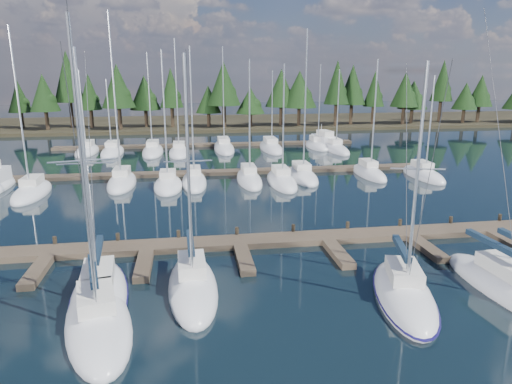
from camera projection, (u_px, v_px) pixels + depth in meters
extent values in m
plane|color=black|center=(224.00, 198.00, 42.22)|extent=(260.00, 260.00, 0.00)
cube|color=#2D2819|center=(201.00, 123.00, 99.47)|extent=(220.00, 30.00, 0.60)
cube|color=brown|center=(239.00, 242.00, 30.71)|extent=(44.00, 2.00, 0.40)
cube|color=brown|center=(37.00, 272.00, 26.11)|extent=(0.90, 4.00, 0.40)
cube|color=brown|center=(144.00, 266.00, 26.98)|extent=(0.90, 4.00, 0.40)
cube|color=brown|center=(244.00, 260.00, 27.84)|extent=(0.90, 4.00, 0.40)
cube|color=brown|center=(339.00, 254.00, 28.71)|extent=(0.90, 4.00, 0.40)
cube|color=brown|center=(427.00, 249.00, 29.58)|extent=(0.90, 4.00, 0.40)
cube|color=brown|center=(511.00, 244.00, 30.44)|extent=(0.90, 4.00, 0.40)
cylinder|color=#2F251A|center=(55.00, 243.00, 29.86)|extent=(0.26, 0.26, 0.90)
cylinder|color=#2F251A|center=(118.00, 240.00, 30.44)|extent=(0.26, 0.26, 0.90)
cylinder|color=#2F251A|center=(179.00, 237.00, 31.02)|extent=(0.26, 0.26, 0.90)
cylinder|color=#2F251A|center=(237.00, 233.00, 31.60)|extent=(0.26, 0.26, 0.90)
cylinder|color=#2F251A|center=(293.00, 231.00, 32.18)|extent=(0.26, 0.26, 0.90)
cylinder|color=#2F251A|center=(348.00, 228.00, 32.76)|extent=(0.26, 0.26, 0.90)
cylinder|color=#2F251A|center=(400.00, 225.00, 33.33)|extent=(0.26, 0.26, 0.90)
cylinder|color=#2F251A|center=(451.00, 222.00, 33.91)|extent=(0.26, 0.26, 0.90)
cylinder|color=#2F251A|center=(500.00, 220.00, 34.49)|extent=(0.26, 0.26, 0.90)
cube|color=brown|center=(217.00, 172.00, 51.73)|extent=(50.00, 1.80, 0.40)
cube|color=brown|center=(208.00, 145.00, 70.83)|extent=(46.00, 1.80, 0.40)
ellipsoid|color=silver|center=(99.00, 299.00, 23.18)|extent=(3.68, 9.17, 1.90)
cube|color=silver|center=(98.00, 273.00, 23.29)|extent=(1.81, 3.00, 0.70)
cylinder|color=silver|center=(86.00, 175.00, 21.08)|extent=(0.18, 0.18, 11.38)
cylinder|color=silver|center=(98.00, 252.00, 24.10)|extent=(0.53, 3.92, 0.12)
cube|color=#132334|center=(98.00, 249.00, 24.06)|extent=(0.74, 3.77, 0.30)
cylinder|color=silver|center=(85.00, 163.00, 20.93)|extent=(2.48, 0.33, 0.07)
cylinder|color=#3F3F44|center=(82.00, 189.00, 19.32)|extent=(0.43, 3.85, 11.69)
cylinder|color=#3F3F44|center=(91.00, 168.00, 23.33)|extent=(0.53, 4.74, 11.69)
ellipsoid|color=#120E46|center=(99.00, 297.00, 23.16)|extent=(3.82, 9.54, 0.18)
ellipsoid|color=silver|center=(99.00, 326.00, 20.74)|extent=(4.71, 8.94, 1.90)
cube|color=silver|center=(96.00, 297.00, 20.82)|extent=(2.16, 3.01, 0.70)
cylinder|color=silver|center=(84.00, 176.00, 18.53)|extent=(0.19, 0.19, 12.48)
cylinder|color=silver|center=(93.00, 273.00, 21.54)|extent=(0.95, 3.68, 0.12)
cube|color=#132334|center=(93.00, 271.00, 21.50)|extent=(1.13, 3.56, 0.30)
cylinder|color=silver|center=(82.00, 161.00, 18.37)|extent=(2.56, 0.65, 0.07)
cylinder|color=#3F3F44|center=(85.00, 190.00, 16.93)|extent=(0.85, 3.60, 12.79)
cylinder|color=#3F3F44|center=(83.00, 169.00, 20.60)|extent=(1.04, 4.43, 12.79)
ellipsoid|color=silver|center=(193.00, 289.00, 24.23)|extent=(2.79, 8.27, 1.90)
cube|color=silver|center=(192.00, 265.00, 24.32)|extent=(1.49, 2.66, 0.70)
cylinder|color=silver|center=(188.00, 172.00, 22.19)|extent=(0.16, 0.16, 11.16)
cylinder|color=silver|center=(191.00, 245.00, 25.06)|extent=(0.21, 3.62, 0.12)
cube|color=#132334|center=(190.00, 242.00, 25.02)|extent=(0.43, 3.46, 0.30)
cylinder|color=silver|center=(188.00, 161.00, 22.04)|extent=(2.33, 0.13, 0.07)
cylinder|color=#3F3F44|center=(190.00, 184.00, 20.54)|extent=(0.12, 3.56, 11.47)
cylinder|color=#3F3F44|center=(187.00, 166.00, 24.30)|extent=(0.14, 4.38, 11.47)
ellipsoid|color=silver|center=(404.00, 296.00, 23.42)|extent=(4.73, 8.58, 1.90)
cube|color=silver|center=(404.00, 272.00, 23.50)|extent=(2.13, 2.91, 0.70)
cylinder|color=silver|center=(417.00, 180.00, 21.42)|extent=(0.19, 0.19, 10.80)
cylinder|color=silver|center=(401.00, 251.00, 24.25)|extent=(1.01, 3.50, 0.12)
cube|color=#132334|center=(402.00, 248.00, 24.21)|extent=(1.20, 3.40, 0.30)
cylinder|color=silver|center=(418.00, 169.00, 21.28)|extent=(2.44, 0.69, 0.07)
cylinder|color=#3F3F44|center=(426.00, 193.00, 19.77)|extent=(0.91, 3.43, 11.11)
cylinder|color=#3F3F44|center=(407.00, 173.00, 23.53)|extent=(1.12, 4.21, 11.11)
ellipsoid|color=#120E46|center=(404.00, 295.00, 23.40)|extent=(4.92, 8.93, 0.18)
ellipsoid|color=silver|center=(509.00, 292.00, 23.90)|extent=(3.27, 9.78, 1.90)
cube|color=silver|center=(506.00, 267.00, 24.04)|extent=(1.63, 3.17, 0.70)
cylinder|color=silver|center=(492.00, 246.00, 24.94)|extent=(0.43, 4.23, 0.12)
cube|color=#132334|center=(493.00, 243.00, 24.90)|extent=(0.64, 4.06, 0.30)
cylinder|color=#3F3F44|center=(501.00, 143.00, 23.91)|extent=(0.41, 5.12, 13.97)
ellipsoid|color=silver|center=(32.00, 193.00, 43.04)|extent=(2.77, 8.31, 1.90)
cube|color=silver|center=(32.00, 180.00, 43.13)|extent=(1.52, 2.66, 0.70)
cylinder|color=silver|center=(19.00, 109.00, 40.60)|extent=(0.16, 0.16, 14.17)
ellipsoid|color=silver|center=(122.00, 184.00, 46.84)|extent=(2.76, 8.54, 1.90)
cube|color=silver|center=(122.00, 171.00, 46.93)|extent=(1.52, 2.73, 0.70)
cylinder|color=silver|center=(115.00, 97.00, 44.17)|extent=(0.16, 0.16, 15.82)
ellipsoid|color=silver|center=(168.00, 186.00, 45.70)|extent=(2.82, 7.20, 1.90)
cube|color=silver|center=(168.00, 174.00, 45.74)|extent=(1.55, 2.30, 0.70)
cylinder|color=silver|center=(165.00, 116.00, 43.56)|extent=(0.16, 0.16, 12.27)
ellipsoid|color=silver|center=(194.00, 183.00, 47.25)|extent=(2.52, 8.50, 1.90)
cube|color=silver|center=(194.00, 170.00, 47.35)|extent=(1.38, 2.72, 0.70)
cylinder|color=silver|center=(192.00, 113.00, 44.99)|extent=(0.16, 0.16, 12.67)
ellipsoid|color=silver|center=(249.00, 180.00, 48.22)|extent=(2.46, 8.72, 1.90)
cube|color=silver|center=(249.00, 168.00, 48.33)|extent=(1.35, 2.79, 0.70)
cylinder|color=silver|center=(250.00, 118.00, 46.11)|extent=(0.16, 0.16, 11.48)
ellipsoid|color=silver|center=(282.00, 182.00, 47.39)|extent=(2.69, 8.91, 1.90)
cube|color=silver|center=(281.00, 170.00, 47.51)|extent=(1.48, 2.85, 0.70)
cylinder|color=silver|center=(283.00, 121.00, 45.33)|extent=(0.16, 0.16, 11.03)
ellipsoid|color=silver|center=(302.00, 177.00, 49.63)|extent=(2.81, 8.39, 1.90)
cube|color=silver|center=(302.00, 166.00, 49.72)|extent=(1.55, 2.68, 0.70)
cylinder|color=silver|center=(305.00, 102.00, 47.15)|extent=(0.16, 0.16, 14.42)
ellipsoid|color=silver|center=(369.00, 174.00, 51.09)|extent=(2.43, 7.94, 1.90)
cube|color=silver|center=(368.00, 163.00, 51.16)|extent=(1.34, 2.54, 0.70)
cylinder|color=silver|center=(374.00, 115.00, 49.00)|extent=(0.16, 0.16, 11.56)
ellipsoid|color=silver|center=(423.00, 176.00, 50.31)|extent=(2.60, 8.21, 1.90)
cube|color=silver|center=(422.00, 164.00, 50.39)|extent=(1.43, 2.63, 0.70)
cylinder|color=silver|center=(430.00, 123.00, 48.42)|extent=(0.16, 0.16, 9.92)
ellipsoid|color=silver|center=(87.00, 152.00, 65.09)|extent=(2.89, 8.99, 1.90)
cube|color=silver|center=(87.00, 143.00, 65.21)|extent=(1.59, 2.88, 0.70)
cylinder|color=silver|center=(82.00, 109.00, 63.08)|extent=(0.16, 0.16, 10.50)
ellipsoid|color=silver|center=(112.00, 153.00, 64.43)|extent=(2.92, 9.34, 1.90)
cube|color=silver|center=(112.00, 144.00, 64.57)|extent=(1.61, 2.99, 0.70)
cylinder|color=silver|center=(109.00, 114.00, 62.57)|extent=(0.16, 0.16, 9.30)
ellipsoid|color=silver|center=(153.00, 152.00, 64.95)|extent=(2.89, 10.35, 1.90)
cube|color=silver|center=(153.00, 143.00, 65.14)|extent=(1.59, 3.31, 0.70)
cylinder|color=silver|center=(150.00, 101.00, 62.59)|extent=(0.16, 0.16, 12.75)
ellipsoid|color=silver|center=(179.00, 153.00, 63.82)|extent=(2.88, 8.31, 1.90)
cube|color=silver|center=(179.00, 145.00, 63.91)|extent=(1.58, 2.66, 0.70)
cylinder|color=silver|center=(177.00, 95.00, 61.34)|extent=(0.16, 0.16, 14.49)
ellipsoid|color=silver|center=(224.00, 148.00, 67.97)|extent=(2.90, 11.51, 1.90)
cube|color=silver|center=(224.00, 140.00, 68.21)|extent=(1.59, 3.68, 0.70)
cylinder|color=silver|center=(223.00, 96.00, 65.44)|extent=(0.16, 0.16, 13.65)
ellipsoid|color=silver|center=(271.00, 148.00, 68.02)|extent=(2.99, 10.99, 1.90)
cube|color=silver|center=(270.00, 140.00, 68.24)|extent=(1.64, 3.52, 0.70)
cylinder|color=silver|center=(272.00, 108.00, 65.93)|extent=(0.16, 0.16, 10.40)
ellipsoid|color=silver|center=(317.00, 146.00, 69.81)|extent=(2.99, 8.33, 1.90)
cube|color=silver|center=(317.00, 138.00, 69.90)|extent=(1.64, 2.67, 0.70)
cylinder|color=silver|center=(319.00, 103.00, 67.74)|extent=(0.16, 0.16, 11.29)
ellipsoid|color=silver|center=(335.00, 149.00, 67.33)|extent=(2.75, 10.67, 1.90)
cube|color=silver|center=(334.00, 141.00, 67.53)|extent=(1.51, 3.41, 0.70)
cylinder|color=silver|center=(338.00, 107.00, 65.24)|extent=(0.16, 0.16, 10.58)
ellipsoid|color=silver|center=(323.00, 146.00, 70.32)|extent=(4.21, 8.74, 1.68)
cube|color=silver|center=(324.00, 139.00, 70.03)|extent=(2.86, 4.90, 1.12)
cube|color=silver|center=(325.00, 133.00, 69.41)|extent=(2.02, 3.15, 0.84)
cylinder|color=silver|center=(321.00, 129.00, 70.41)|extent=(0.09, 0.09, 1.49)
cylinder|color=black|center=(22.00, 120.00, 87.70)|extent=(0.70, 0.70, 3.07)
cone|color=black|center=(19.00, 96.00, 86.53)|extent=(4.32, 4.32, 5.97)
ellipsoid|color=black|center=(23.00, 104.00, 86.96)|extent=(2.59, 2.59, 2.59)
cylinder|color=black|center=(47.00, 120.00, 85.38)|extent=(0.70, 0.70, 3.48)
cone|color=black|center=(44.00, 93.00, 84.06)|extent=(5.39, 5.39, 6.76)
ellipsoid|color=black|center=(48.00, 101.00, 84.53)|extent=(3.23, 3.23, 3.23)
cylinder|color=black|center=(72.00, 115.00, 88.74)|extent=(0.70, 0.70, 4.92)
cone|color=black|center=(68.00, 76.00, 86.87)|extent=(5.66, 5.66, 9.57)
ellipsoid|color=black|center=(72.00, 88.00, 87.51)|extent=(3.40, 3.40, 3.40)
cylinder|color=black|center=(92.00, 119.00, 88.69)|extent=(0.70, 0.70, 3.47)
cone|color=black|center=(89.00, 92.00, 87.37)|extent=(4.27, 4.27, 6.75)
ellipsoid|color=black|center=(93.00, 100.00, 87.84)|extent=(2.56, 2.56, 2.56)
cylinder|color=black|center=(120.00, 118.00, 85.92)|extent=(0.70, 0.70, 4.08)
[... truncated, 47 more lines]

